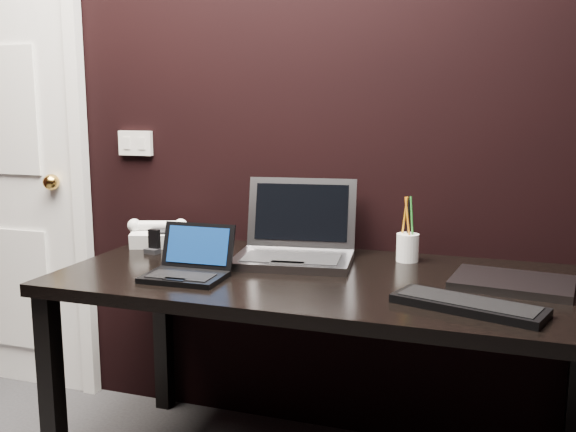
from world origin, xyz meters
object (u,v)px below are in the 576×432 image
(silver_laptop, at_px, (295,246))
(desk_phone, at_px, (158,235))
(desk, at_px, (325,298))
(netbook, at_px, (188,267))
(ext_keyboard, at_px, (468,305))
(closed_laptop, at_px, (512,283))
(mobile_phone, at_px, (154,244))
(pen_cup, at_px, (408,246))

(silver_laptop, xyz_separation_m, desk_phone, (-0.58, 0.07, -0.01))
(desk, bearing_deg, netbook, -157.66)
(ext_keyboard, distance_m, desk_phone, 1.26)
(ext_keyboard, height_order, closed_laptop, ext_keyboard)
(desk, distance_m, ext_keyboard, 0.51)
(desk, distance_m, silver_laptop, 0.25)
(silver_laptop, distance_m, desk_phone, 0.58)
(silver_laptop, bearing_deg, closed_laptop, -7.78)
(silver_laptop, height_order, ext_keyboard, silver_laptop)
(desk, bearing_deg, desk_phone, 163.31)
(desk, distance_m, closed_laptop, 0.57)
(desk_phone, bearing_deg, closed_laptop, -7.23)
(desk, xyz_separation_m, mobile_phone, (-0.68, 0.09, 0.11))
(silver_laptop, height_order, closed_laptop, silver_laptop)
(silver_laptop, height_order, pen_cup, silver_laptop)
(ext_keyboard, height_order, desk_phone, desk_phone)
(silver_laptop, xyz_separation_m, pen_cup, (0.37, 0.12, 0.00))
(silver_laptop, bearing_deg, desk, -45.34)
(silver_laptop, bearing_deg, pen_cup, 17.59)
(desk, distance_m, netbook, 0.45)
(ext_keyboard, relative_size, desk_phone, 1.76)
(netbook, distance_m, ext_keyboard, 0.86)
(netbook, distance_m, silver_laptop, 0.40)
(ext_keyboard, relative_size, closed_laptop, 1.13)
(netbook, distance_m, desk_phone, 0.50)
(netbook, relative_size, silver_laptop, 0.57)
(desk_phone, height_order, pen_cup, pen_cup)
(netbook, relative_size, closed_laptop, 0.68)
(mobile_phone, height_order, pen_cup, pen_cup)
(desk, bearing_deg, mobile_phone, 172.15)
(desk, height_order, ext_keyboard, ext_keyboard)
(mobile_phone, relative_size, pen_cup, 0.39)
(netbook, xyz_separation_m, ext_keyboard, (0.85, -0.05, -0.02))
(closed_laptop, bearing_deg, silver_laptop, 172.22)
(silver_laptop, distance_m, mobile_phone, 0.53)
(pen_cup, bearing_deg, desk, -129.27)
(netbook, bearing_deg, mobile_phone, 136.80)
(netbook, height_order, closed_laptop, netbook)
(silver_laptop, relative_size, mobile_phone, 5.02)
(desk, bearing_deg, pen_cup, 50.73)
(silver_laptop, bearing_deg, ext_keyboard, -31.20)
(ext_keyboard, bearing_deg, pen_cup, 115.70)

